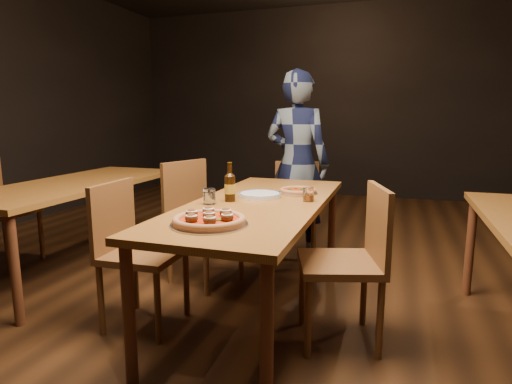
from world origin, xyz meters
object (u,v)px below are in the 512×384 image
(plate_stack, at_px, (260,195))
(table_left, at_px, (74,190))
(pizza_meatball, at_px, (209,220))
(chair_main_nw, at_px, (144,253))
(chair_main_e, at_px, (340,262))
(chair_end, at_px, (295,207))
(water_glass, at_px, (209,196))
(table_main, at_px, (258,212))
(amber_glass, at_px, (308,194))
(chair_main_sw, at_px, (205,220))
(beer_bottle, at_px, (230,188))
(pizza_margherita, at_px, (298,191))
(diner, at_px, (297,163))
(chair_nbr_left, at_px, (3,211))

(plate_stack, bearing_deg, table_left, 174.71)
(pizza_meatball, bearing_deg, chair_main_nw, 155.46)
(chair_main_e, bearing_deg, plate_stack, -138.03)
(chair_main_e, xyz_separation_m, chair_end, (-0.60, 1.47, -0.03))
(table_left, distance_m, chair_main_nw, 1.31)
(chair_main_e, height_order, water_glass, chair_main_e)
(chair_main_nw, distance_m, water_glass, 0.52)
(table_main, distance_m, amber_glass, 0.34)
(chair_main_sw, bearing_deg, beer_bottle, -119.32)
(chair_end, bearing_deg, plate_stack, -97.71)
(pizza_margherita, xyz_separation_m, beer_bottle, (-0.35, -0.42, 0.07))
(table_main, distance_m, water_glass, 0.34)
(chair_end, bearing_deg, beer_bottle, -103.80)
(chair_end, height_order, amber_glass, chair_end)
(pizza_margherita, height_order, beer_bottle, beer_bottle)
(chair_main_sw, height_order, plate_stack, chair_main_sw)
(table_left, distance_m, pizza_margherita, 1.88)
(table_left, relative_size, chair_end, 2.23)
(chair_main_e, bearing_deg, chair_main_nw, -98.14)
(table_left, bearing_deg, beer_bottle, -12.93)
(table_main, height_order, beer_bottle, beer_bottle)
(chair_end, bearing_deg, diner, 86.41)
(table_main, distance_m, pizza_meatball, 0.65)
(amber_glass, bearing_deg, chair_nbr_left, 178.30)
(chair_main_nw, bearing_deg, chair_nbr_left, 69.80)
(chair_nbr_left, bearing_deg, amber_glass, -96.64)
(chair_main_sw, distance_m, pizza_margherita, 0.78)
(table_left, xyz_separation_m, chair_end, (1.65, 0.96, -0.23))
(table_main, bearing_deg, pizza_meatball, -94.71)
(table_main, relative_size, table_left, 1.00)
(chair_main_e, distance_m, diner, 1.72)
(amber_glass, bearing_deg, pizza_meatball, -115.21)
(chair_main_e, height_order, chair_end, chair_main_e)
(pizza_margherita, relative_size, plate_stack, 0.97)
(chair_main_nw, xyz_separation_m, pizza_margherita, (0.78, 0.75, 0.30))
(chair_end, relative_size, pizza_meatball, 2.29)
(table_main, bearing_deg, diner, 92.45)
(table_main, bearing_deg, chair_main_e, -20.64)
(beer_bottle, bearing_deg, chair_nbr_left, 173.81)
(pizza_margherita, distance_m, amber_glass, 0.29)
(chair_main_sw, distance_m, pizza_meatball, 1.17)
(pizza_meatball, height_order, beer_bottle, beer_bottle)
(beer_bottle, xyz_separation_m, amber_glass, (0.47, 0.16, -0.04))
(pizza_margherita, bearing_deg, water_glass, -129.30)
(chair_main_nw, height_order, pizza_margherita, chair_main_nw)
(chair_main_nw, distance_m, chair_main_e, 1.17)
(diner, bearing_deg, table_main, 101.62)
(pizza_margherita, xyz_separation_m, amber_glass, (0.12, -0.26, 0.03))
(table_left, relative_size, pizza_meatball, 5.11)
(amber_glass, height_order, diner, diner)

